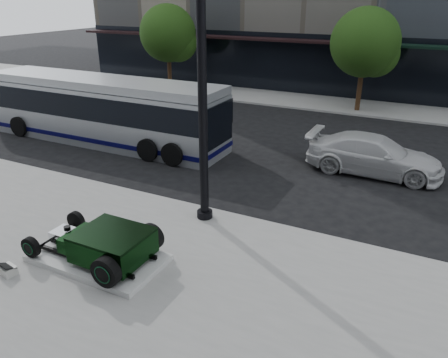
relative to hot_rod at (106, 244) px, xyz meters
The scene contains 9 objects.
ground 6.15m from the hot_rod, 76.13° to the left, with size 120.00×120.00×0.00m, color black.
sidewalk_far 19.99m from the hot_rod, 85.80° to the left, with size 70.00×4.00×0.12m, color gray.
street_trees 19.42m from the hot_rod, 82.18° to the left, with size 29.80×3.80×5.70m.
display_plinth 0.60m from the hot_rod, behind, with size 3.40×1.80×0.15m, color silver.
hot_rod is the anchor object (origin of this frame).
info_plaque 2.41m from the hot_rod, 142.42° to the right, with size 0.45×0.37×0.31m.
lamppost 4.82m from the hot_rod, 73.70° to the left, with size 0.47×0.47×8.60m.
transit_bus 10.72m from the hot_rod, 131.09° to the left, with size 12.12×2.88×2.92m.
white_sedan 10.76m from the hot_rod, 63.10° to the left, with size 2.05×5.05×1.47m, color silver.
Camera 1 is at (5.35, -12.93, 6.44)m, focal length 35.00 mm.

